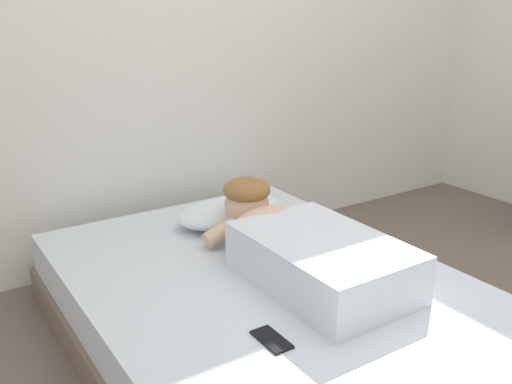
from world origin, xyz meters
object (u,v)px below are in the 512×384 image
coffee_cup (251,236)px  cell_phone (272,340)px  pillow (231,212)px  person_lying (299,244)px  bed (278,322)px

coffee_cup → cell_phone: size_ratio=0.89×
pillow → cell_phone: size_ratio=3.71×
pillow → person_lying: bearing=-93.9°
bed → person_lying: person_lying is taller
cell_phone → person_lying: bearing=43.4°
cell_phone → pillow: bearing=66.3°
bed → pillow: (0.17, 0.61, 0.21)m
bed → pillow: size_ratio=3.84×
person_lying → cell_phone: (-0.35, -0.33, -0.10)m
coffee_cup → cell_phone: 0.72m
cell_phone → bed: bearing=51.2°
pillow → person_lying: person_lying is taller
pillow → coffee_cup: (-0.06, -0.25, -0.02)m
person_lying → cell_phone: person_lying is taller
bed → person_lying: (0.13, 0.06, 0.26)m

